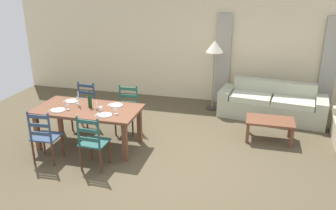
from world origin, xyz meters
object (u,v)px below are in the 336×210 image
(dining_chair_far_right, at_px, (127,110))
(wine_glass_near_right, at_px, (116,108))
(dining_chair_near_right, at_px, (93,142))
(wine_bottle, at_px, (90,101))
(dining_table, at_px, (88,113))
(wine_glass_far_left, at_px, (77,98))
(standing_lamp, at_px, (215,51))
(couch, at_px, (272,105))
(wine_glass_near_left, at_px, (67,104))
(coffee_table, at_px, (270,123))
(dining_chair_near_left, at_px, (45,136))
(coffee_cup_primary, at_px, (101,109))
(dining_chair_far_left, at_px, (84,106))

(dining_chair_far_right, height_order, wine_glass_near_right, dining_chair_far_right)
(dining_chair_near_right, xyz_separation_m, wine_bottle, (-0.42, 0.80, 0.39))
(dining_table, bearing_deg, wine_glass_far_left, 151.78)
(standing_lamp, bearing_deg, wine_glass_far_left, -133.93)
(dining_chair_far_right, bearing_deg, couch, 28.28)
(dining_chair_near_right, height_order, wine_glass_far_left, dining_chair_near_right)
(wine_glass_near_left, height_order, wine_glass_near_right, same)
(couch, distance_m, standing_lamp, 1.77)
(wine_glass_near_right, bearing_deg, dining_table, 167.04)
(dining_table, xyz_separation_m, standing_lamp, (1.96, 2.49, 0.75))
(wine_glass_near_right, bearing_deg, dining_chair_near_right, -105.54)
(dining_chair_far_right, relative_size, wine_glass_far_left, 5.96)
(coffee_table, distance_m, standing_lamp, 2.18)
(wine_bottle, bearing_deg, wine_glass_far_left, 162.13)
(coffee_table, bearing_deg, dining_chair_near_left, -153.52)
(dining_chair_far_right, xyz_separation_m, wine_glass_near_left, (-0.77, -0.92, 0.38))
(couch, xyz_separation_m, coffee_table, (-0.06, -1.21, 0.06))
(dining_table, height_order, dining_chair_near_left, dining_chair_near_left)
(wine_glass_near_left, relative_size, standing_lamp, 0.10)
(dining_table, bearing_deg, dining_chair_near_right, -59.22)
(wine_glass_near_right, distance_m, coffee_cup_primary, 0.32)
(wine_glass_far_left, xyz_separation_m, standing_lamp, (2.25, 2.33, 0.55))
(wine_glass_near_right, height_order, coffee_table, wine_glass_near_right)
(coffee_table, bearing_deg, coffee_cup_primary, -158.18)
(dining_table, relative_size, dining_chair_far_left, 1.98)
(wine_glass_near_right, relative_size, standing_lamp, 0.10)
(wine_bottle, bearing_deg, dining_chair_far_left, 126.23)
(dining_chair_far_left, bearing_deg, wine_glass_near_left, -79.43)
(wine_bottle, height_order, wine_glass_near_left, wine_bottle)
(dining_chair_far_left, height_order, coffee_table, dining_chair_far_left)
(dining_table, xyz_separation_m, dining_chair_far_left, (-0.48, 0.74, -0.19))
(dining_chair_far_right, height_order, wine_glass_near_left, dining_chair_far_right)
(wine_bottle, distance_m, wine_glass_near_right, 0.62)
(wine_bottle, bearing_deg, couch, 34.38)
(coffee_cup_primary, distance_m, coffee_table, 3.21)
(wine_bottle, bearing_deg, dining_chair_near_left, -119.95)
(dining_chair_near_left, height_order, dining_chair_far_left, same)
(dining_chair_near_left, relative_size, couch, 0.41)
(dining_chair_far_left, height_order, coffee_cup_primary, dining_chair_far_left)
(dining_table, bearing_deg, dining_chair_far_right, 59.30)
(dining_chair_near_right, xyz_separation_m, couch, (2.87, 3.05, -0.19))
(wine_bottle, distance_m, coffee_table, 3.43)
(wine_glass_far_left, bearing_deg, dining_table, -28.22)
(coffee_table, bearing_deg, wine_bottle, -162.20)
(dining_chair_near_right, bearing_deg, wine_glass_far_left, 129.23)
(dining_chair_near_right, height_order, couch, dining_chair_near_right)
(wine_glass_near_left, bearing_deg, wine_glass_far_left, 86.33)
(wine_bottle, relative_size, coffee_table, 0.35)
(wine_bottle, distance_m, wine_glass_far_left, 0.33)
(wine_glass_far_left, distance_m, coffee_table, 3.70)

